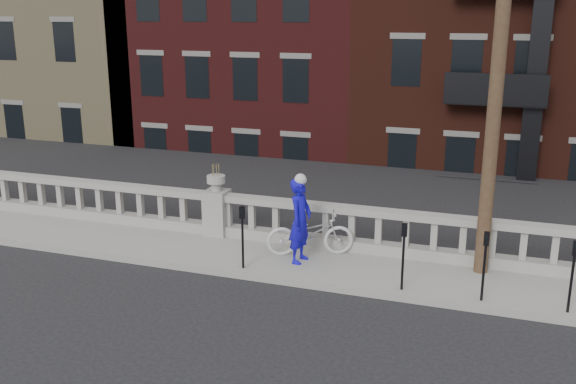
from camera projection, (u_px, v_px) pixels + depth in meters
name	position (u px, v px, depth m)	size (l,w,h in m)	color
ground	(129.00, 307.00, 12.12)	(120.00, 120.00, 0.00)	black
sidewalk	(200.00, 250.00, 14.83)	(32.00, 2.20, 0.15)	#9C9A90
balustrade	(217.00, 215.00, 15.54)	(28.00, 0.34, 1.03)	#9C9A90
planter_pedestal	(217.00, 207.00, 15.49)	(0.55, 0.55, 1.76)	#9C9A90
lower_level	(388.00, 69.00, 32.20)	(80.00, 44.00, 20.80)	#605E59
utility_pole	(502.00, 20.00, 12.03)	(1.60, 0.28, 10.00)	#422D1E
parking_meter_a	(242.00, 230.00, 13.35)	(0.10, 0.09, 1.36)	black
parking_meter_b	(404.00, 249.00, 12.30)	(0.10, 0.09, 1.36)	black
parking_meter_c	(485.00, 258.00, 11.82)	(0.10, 0.09, 1.36)	black
parking_meter_d	(573.00, 268.00, 11.35)	(0.10, 0.09, 1.36)	black
bicycle	(310.00, 233.00, 14.21)	(0.67, 1.93, 1.01)	silver
cyclist	(300.00, 221.00, 13.70)	(0.68, 0.44, 1.85)	#140CC0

